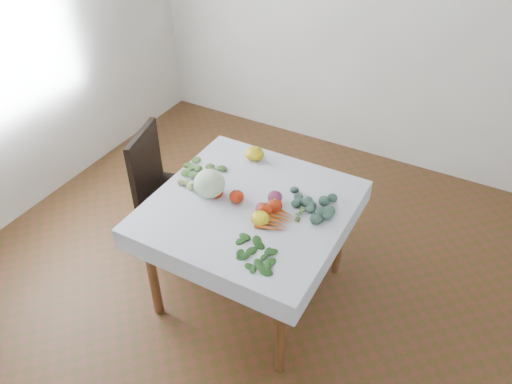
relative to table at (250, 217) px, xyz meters
The scene contains 19 objects.
ground 0.65m from the table, ahead, with size 4.00×4.00×0.00m, color #5A301C.
back_wall 2.12m from the table, 90.00° to the left, with size 4.00×0.04×2.70m, color white.
table is the anchor object (origin of this frame).
tablecloth 0.10m from the table, ahead, with size 1.12×1.12×0.01m, color white.
chair 0.81m from the table, 169.75° to the left, with size 0.51×0.51×0.92m.
cabbage 0.32m from the table, behind, with size 0.19×0.19×0.17m, color #DCF4CC.
tomato_a 0.25m from the table, behind, with size 0.08×0.08×0.07m, color #B7270C.
tomato_b 0.19m from the table, 18.80° to the right, with size 0.09×0.09×0.08m, color #B7270C.
tomato_c 0.16m from the table, 169.14° to the right, with size 0.09×0.09×0.08m, color #B7270C.
tomato_d 0.21m from the table, ahead, with size 0.09×0.09×0.08m, color #B7270C.
heirloom_back 0.49m from the table, 115.57° to the left, with size 0.12×0.12×0.09m, color yellow.
heirloom_front 0.22m from the table, 41.33° to the right, with size 0.10×0.10×0.07m, color yellow.
onion_a 0.17m from the table, 19.91° to the right, with size 0.08×0.08×0.07m, color #5C1A39.
onion_b 0.20m from the table, 36.65° to the left, with size 0.09×0.09×0.07m, color #5C1A39.
tomatillo_cluster 0.44m from the table, behind, with size 0.15×0.10×0.04m.
carrot_bunch 0.24m from the table, 15.81° to the right, with size 0.20×0.23×0.03m.
kale_bunch 0.37m from the table, 24.91° to the left, with size 0.28×0.26×0.04m.
basil_bunch 0.44m from the table, 57.41° to the right, with size 0.27×0.24×0.01m.
dill_bunch 0.46m from the table, 162.16° to the left, with size 0.24×0.19×0.02m.
Camera 1 is at (1.12, -1.96, 2.63)m, focal length 35.00 mm.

